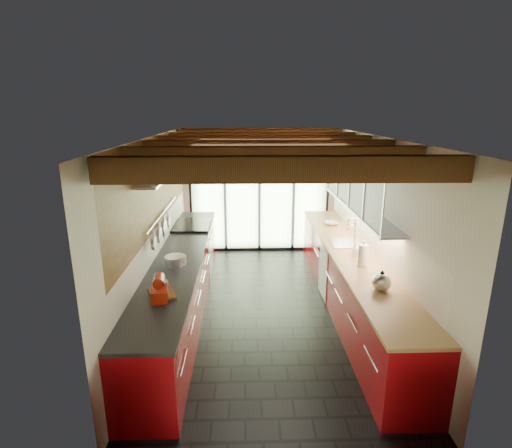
# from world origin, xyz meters

# --- Properties ---
(ground) EXTENTS (5.50, 5.50, 0.00)m
(ground) POSITION_xyz_m (0.00, 0.00, 0.00)
(ground) COLOR black
(ground) RESTS_ON ground
(room_shell) EXTENTS (5.50, 5.50, 5.50)m
(room_shell) POSITION_xyz_m (0.00, 0.00, 1.65)
(room_shell) COLOR silver
(room_shell) RESTS_ON ground
(ceiling_beams) EXTENTS (3.14, 5.06, 4.90)m
(ceiling_beams) POSITION_xyz_m (-0.00, 0.38, 2.46)
(ceiling_beams) COLOR #593316
(ceiling_beams) RESTS_ON ground
(glass_door) EXTENTS (2.95, 0.10, 2.90)m
(glass_door) POSITION_xyz_m (0.00, 2.69, 1.66)
(glass_door) COLOR #C6EAAD
(glass_door) RESTS_ON ground
(left_counter) EXTENTS (0.68, 5.00, 0.92)m
(left_counter) POSITION_xyz_m (-1.28, 0.00, 0.46)
(left_counter) COLOR #990910
(left_counter) RESTS_ON ground
(range_stove) EXTENTS (0.66, 0.90, 0.97)m
(range_stove) POSITION_xyz_m (-1.28, 1.45, 0.47)
(range_stove) COLOR silver
(range_stove) RESTS_ON ground
(right_counter) EXTENTS (0.68, 5.00, 0.92)m
(right_counter) POSITION_xyz_m (1.27, 0.00, 0.46)
(right_counter) COLOR #990910
(right_counter) RESTS_ON ground
(sink_assembly) EXTENTS (0.45, 0.52, 0.43)m
(sink_assembly) POSITION_xyz_m (1.29, 0.40, 0.96)
(sink_assembly) COLOR silver
(sink_assembly) RESTS_ON right_counter
(upper_cabinets_right) EXTENTS (0.34, 3.00, 3.00)m
(upper_cabinets_right) POSITION_xyz_m (1.43, 0.30, 1.85)
(upper_cabinets_right) COLOR silver
(upper_cabinets_right) RESTS_ON ground
(left_wall_fixtures) EXTENTS (0.28, 2.60, 0.96)m
(left_wall_fixtures) POSITION_xyz_m (-1.47, 0.14, 1.88)
(left_wall_fixtures) COLOR silver
(left_wall_fixtures) RESTS_ON ground
(stand_mixer) EXTENTS (0.23, 0.34, 0.29)m
(stand_mixer) POSITION_xyz_m (-1.27, -1.44, 1.03)
(stand_mixer) COLOR #B1220E
(stand_mixer) RESTS_ON left_counter
(pot_large) EXTENTS (0.27, 0.27, 0.14)m
(pot_large) POSITION_xyz_m (-1.27, -0.50, 0.99)
(pot_large) COLOR silver
(pot_large) RESTS_ON left_counter
(pot_small) EXTENTS (0.36, 0.36, 0.11)m
(pot_small) POSITION_xyz_m (-1.27, -0.40, 0.98)
(pot_small) COLOR silver
(pot_small) RESTS_ON left_counter
(cutting_board) EXTENTS (0.39, 0.44, 0.03)m
(cutting_board) POSITION_xyz_m (-1.27, -1.36, 0.94)
(cutting_board) COLOR brown
(cutting_board) RESTS_ON left_counter
(kettle) EXTENTS (0.28, 0.30, 0.26)m
(kettle) POSITION_xyz_m (1.27, -1.30, 1.03)
(kettle) COLOR silver
(kettle) RESTS_ON right_counter
(paper_towel) EXTENTS (0.17, 0.17, 0.35)m
(paper_towel) POSITION_xyz_m (1.27, -0.55, 1.07)
(paper_towel) COLOR white
(paper_towel) RESTS_ON right_counter
(soap_bottle) EXTENTS (0.11, 0.11, 0.19)m
(soap_bottle) POSITION_xyz_m (1.27, -0.18, 1.01)
(soap_bottle) COLOR silver
(soap_bottle) RESTS_ON right_counter
(bowl) EXTENTS (0.27, 0.27, 0.06)m
(bowl) POSITION_xyz_m (1.27, 1.45, 0.95)
(bowl) COLOR silver
(bowl) RESTS_ON right_counter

